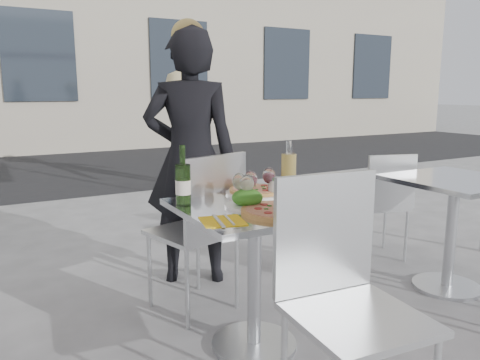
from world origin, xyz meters
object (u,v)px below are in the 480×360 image
pedestrian_b (183,129)px  pizza_far (256,191)px  salad_plate (247,199)px  chair_near (342,284)px  wineglass_red_b (269,177)px  main_table (255,246)px  napkin_right (328,208)px  chair_far (203,221)px  sugar_shaker (275,187)px  napkin_left (222,221)px  side_table_right (453,210)px  wineglass_red_a (251,180)px  wineglass_white_b (239,183)px  side_chair_rfar (384,198)px  carafe (289,173)px  wine_bottle (183,182)px  wineglass_white_a (247,184)px  pizza_near (279,211)px  woman_diner (190,159)px

pedestrian_b → pizza_far: 4.09m
pizza_far → salad_plate: size_ratio=1.48×
chair_near → salad_plate: 0.67m
pedestrian_b → wineglass_red_b: bearing=16.5°
chair_near → pedestrian_b: 4.96m
main_table → napkin_right: bearing=-40.2°
chair_far → pizza_far: (0.20, -0.25, 0.20)m
pizza_far → sugar_shaker: (0.05, -0.11, 0.04)m
salad_plate → napkin_right: bearing=-34.5°
napkin_right → napkin_left: bearing=-162.9°
side_table_right → wineglass_red_a: bearing=177.0°
salad_plate → wineglass_white_b: wineglass_white_b is taller
wineglass_red_b → main_table: bearing=-142.9°
napkin_left → chair_near: bearing=-46.3°
side_chair_rfar → pedestrian_b: size_ratio=0.53×
carafe → napkin_left: carafe is taller
wine_bottle → chair_far: bearing=51.5°
wineglass_white_a → wineglass_red_a: (0.07, 0.09, 0.00)m
side_chair_rfar → pizza_near: side_chair_rfar is taller
chair_near → wine_bottle: wine_bottle is taller
side_chair_rfar → sugar_shaker: size_ratio=7.86×
salad_plate → napkin_right: salad_plate is taller
woman_diner → wineglass_red_a: size_ratio=10.83×
sugar_shaker → wineglass_red_b: bearing=155.4°
chair_near → napkin_left: bearing=125.2°
pizza_near → sugar_shaker: (0.16, 0.29, 0.04)m
wine_bottle → side_chair_rfar: bearing=13.6°
sugar_shaker → wine_bottle: bearing=172.5°
main_table → wineglass_red_b: bearing=37.1°
chair_near → side_chair_rfar: (1.51, 1.25, -0.09)m
pizza_near → wineglass_white_a: bearing=111.5°
side_table_right → wine_bottle: (-1.80, 0.17, 0.32)m
napkin_right → pizza_near: bearing=-168.5°
chair_near → wine_bottle: (-0.30, 0.81, 0.28)m
pedestrian_b → carafe: size_ratio=5.46×
woman_diner → chair_far: bearing=98.9°
side_table_right → wineglass_white_a: 1.58m
main_table → chair_near: size_ratio=0.76×
carafe → napkin_right: (-0.02, -0.36, -0.11)m
pizza_near → salad_plate: size_ratio=1.60×
salad_plate → woman_diner: bearing=82.8°
woman_diner → pizza_near: size_ratio=4.85×
main_table → napkin_left: bearing=-145.7°
wineglass_red_b → wineglass_white_a: bearing=-148.3°
chair_near → wineglass_red_b: chair_near is taller
wine_bottle → carafe: wine_bottle is taller
wine_bottle → wineglass_white_b: bearing=-25.7°
side_chair_rfar → wine_bottle: size_ratio=2.85×
wineglass_red_a → chair_far: bearing=103.6°
carafe → napkin_left: bearing=-150.6°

